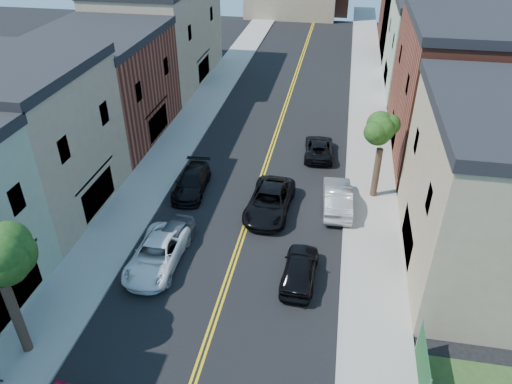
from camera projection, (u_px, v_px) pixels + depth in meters
The scene contains 18 objects.
sidewalk_left at pixel (192, 119), 43.67m from camera, with size 3.20×100.00×0.15m, color gray.
sidewalk_right at pixel (370, 133), 41.28m from camera, with size 3.20×100.00×0.15m, color gray.
curb_left at pixel (211, 121), 43.40m from camera, with size 0.30×100.00×0.15m, color gray.
curb_right at pixel (350, 131), 41.55m from camera, with size 0.30×100.00×0.15m, color gray.
bldg_left_tan_near at pixel (22, 144), 29.78m from camera, with size 9.00×10.00×9.00m, color #998466.
bldg_left_brick at pixel (102, 89), 39.15m from camera, with size 9.00×12.00×8.00m, color brown.
bldg_left_tan_far at pixel (160, 35), 50.34m from camera, with size 9.00×16.00×9.50m, color #998466.
bldg_right_tan at pixel (508, 198), 24.72m from camera, with size 9.00×12.00×9.00m, color #998466.
bldg_right_brick at pixel (462, 91), 36.05m from camera, with size 9.00×14.00×10.00m, color brown.
bldg_right_palegrn at pixel (436, 48), 48.05m from camera, with size 9.00×12.00×8.50m, color gray.
tree_right_far at pixel (385, 119), 29.94m from camera, with size 4.40×4.40×8.03m.
white_pickup at pixel (157, 254), 26.74m from camera, with size 2.50×5.42×1.51m, color white.
grey_car_left at pixel (171, 239), 28.00m from camera, with size 1.68×4.18×1.42m, color #57595E.
black_car_left at pixel (192, 182), 33.29m from camera, with size 2.00×4.93×1.43m, color black.
black_car_right at pixel (300, 269), 25.74m from camera, with size 1.77×4.41×1.50m, color black.
silver_car_right at pixel (337, 197), 31.45m from camera, with size 1.76×5.04×1.66m, color #A7A9AF.
dark_car_right_far at pixel (319, 148), 37.73m from camera, with size 2.13×4.63×1.29m, color black.
black_suv_lane at pixel (270, 201), 31.13m from camera, with size 2.63×5.70×1.58m, color black.
Camera 1 is at (4.99, 1.37, 18.10)m, focal length 33.91 mm.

